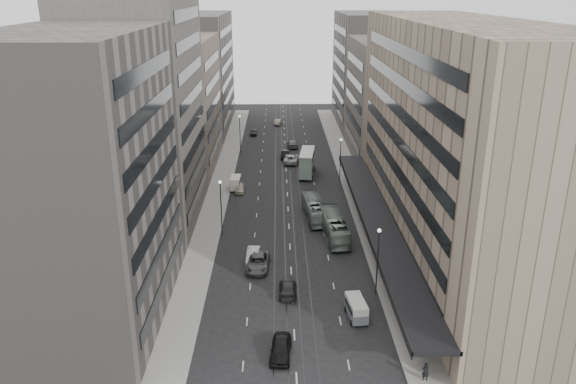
{
  "coord_description": "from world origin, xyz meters",
  "views": [
    {
      "loc": [
        -1.55,
        -62.17,
        33.49
      ],
      "look_at": [
        -0.13,
        15.85,
        5.18
      ],
      "focal_mm": 35.0,
      "sensor_mm": 36.0,
      "label": 1
    }
  ],
  "objects": [
    {
      "name": "bus_far",
      "position": [
        3.94,
        18.25,
        1.52
      ],
      "size": [
        3.55,
        11.09,
        3.04
      ],
      "primitive_type": "imported",
      "rotation": [
        0.0,
        0.0,
        3.23
      ],
      "color": "gray",
      "rests_on": "ground"
    },
    {
      "name": "sidewalk_left",
      "position": [
        -12.0,
        37.5,
        0.07
      ],
      "size": [
        4.0,
        125.0,
        0.15
      ],
      "primitive_type": "cube",
      "color": "gray",
      "rests_on": "ground"
    },
    {
      "name": "sedan_0",
      "position": [
        -1.42,
        -16.48,
        0.83
      ],
      "size": [
        2.36,
        5.02,
        1.66
      ],
      "primitive_type": "imported",
      "rotation": [
        0.0,
        0.0,
        -0.08
      ],
      "color": "black",
      "rests_on": "ground"
    },
    {
      "name": "lamp_right_far",
      "position": [
        9.7,
        35.0,
        5.2
      ],
      "size": [
        0.44,
        0.44,
        8.32
      ],
      "color": "#262628",
      "rests_on": "ground"
    },
    {
      "name": "double_decker",
      "position": [
        3.88,
        39.43,
        2.55
      ],
      "size": [
        3.52,
        8.88,
        4.73
      ],
      "rotation": [
        0.0,
        0.0,
        -0.12
      ],
      "color": "gray",
      "rests_on": "ground"
    },
    {
      "name": "sedan_8",
      "position": [
        -7.44,
        71.04,
        0.68
      ],
      "size": [
        1.72,
        4.05,
        1.36
      ],
      "primitive_type": "imported",
      "rotation": [
        0.0,
        0.0,
        -0.03
      ],
      "color": "black",
      "rests_on": "ground"
    },
    {
      "name": "ground",
      "position": [
        0.0,
        0.0,
        0.0
      ],
      "size": [
        220.0,
        220.0,
        0.0
      ],
      "primitive_type": "plane",
      "color": "black",
      "rests_on": "ground"
    },
    {
      "name": "sedan_2",
      "position": [
        -4.19,
        1.7,
        0.82
      ],
      "size": [
        3.11,
        6.09,
        1.64
      ],
      "primitive_type": "imported",
      "rotation": [
        0.0,
        0.0,
        -0.07
      ],
      "color": "#4F4F51",
      "rests_on": "ground"
    },
    {
      "name": "pedestrian",
      "position": [
        11.58,
        -20.49,
        1.07
      ],
      "size": [
        0.69,
        0.47,
        1.83
      ],
      "primitive_type": "imported",
      "rotation": [
        0.0,
        0.0,
        3.2
      ],
      "color": "black",
      "rests_on": "sidewalk_right"
    },
    {
      "name": "sedan_7",
      "position": [
        1.67,
        59.64,
        0.8
      ],
      "size": [
        2.31,
        5.56,
        1.61
      ],
      "primitive_type": "imported",
      "rotation": [
        0.0,
        0.0,
        3.15
      ],
      "color": "#5A5A5D",
      "rests_on": "ground"
    },
    {
      "name": "panel_van",
      "position": [
        -9.12,
        31.57,
        1.31
      ],
      "size": [
        1.95,
        3.81,
        2.37
      ],
      "rotation": [
        0.0,
        0.0,
        -0.03
      ],
      "color": "beige",
      "rests_on": "ground"
    },
    {
      "name": "vw_microbus",
      "position": [
        6.75,
        -9.94,
        1.22
      ],
      "size": [
        2.25,
        4.25,
        2.2
      ],
      "rotation": [
        0.0,
        0.0,
        0.12
      ],
      "color": "#5C6064",
      "rests_on": "ground"
    },
    {
      "name": "sedan_9",
      "position": [
        -1.51,
        82.12,
        0.75
      ],
      "size": [
        2.17,
        4.72,
        1.5
      ],
      "primitive_type": "imported",
      "rotation": [
        0.0,
        0.0,
        3.01
      ],
      "color": "#9B9781",
      "rests_on": "ground"
    },
    {
      "name": "sedan_6",
      "position": [
        1.12,
        47.74,
        0.86
      ],
      "size": [
        3.52,
        6.44,
        1.71
      ],
      "primitive_type": "imported",
      "rotation": [
        0.0,
        0.0,
        3.03
      ],
      "color": "#B4B5B0",
      "rests_on": "ground"
    },
    {
      "name": "building_left_b",
      "position": [
        -21.5,
        19.0,
        17.0
      ],
      "size": [
        15.0,
        26.0,
        34.0
      ],
      "primitive_type": "cube",
      "color": "#45403C",
      "rests_on": "ground"
    },
    {
      "name": "building_left_a",
      "position": [
        -21.5,
        -8.0,
        15.0
      ],
      "size": [
        15.0,
        28.0,
        30.0
      ],
      "primitive_type": "cube",
      "color": "#655F5B",
      "rests_on": "ground"
    },
    {
      "name": "sedan_4",
      "position": [
        -8.31,
        30.18,
        0.69
      ],
      "size": [
        1.66,
        4.07,
        1.38
      ],
      "primitive_type": "imported",
      "rotation": [
        0.0,
        0.0,
        0.01
      ],
      "color": "beige",
      "rests_on": "ground"
    },
    {
      "name": "building_right_mid",
      "position": [
        21.5,
        52.0,
        12.0
      ],
      "size": [
        15.0,
        28.0,
        24.0
      ],
      "primitive_type": "cube",
      "color": "#45403C",
      "rests_on": "ground"
    },
    {
      "name": "lamp_left_near",
      "position": [
        -9.7,
        12.0,
        5.2
      ],
      "size": [
        0.44,
        0.44,
        8.32
      ],
      "color": "#262628",
      "rests_on": "ground"
    },
    {
      "name": "sedan_3",
      "position": [
        -0.52,
        -4.67,
        0.73
      ],
      "size": [
        2.12,
        5.04,
        1.45
      ],
      "primitive_type": "imported",
      "rotation": [
        0.0,
        0.0,
        3.12
      ],
      "color": "black",
      "rests_on": "ground"
    },
    {
      "name": "department_store",
      "position": [
        21.45,
        8.0,
        14.95
      ],
      "size": [
        19.2,
        60.0,
        30.0
      ],
      "color": "gray",
      "rests_on": "ground"
    },
    {
      "name": "lamp_right_near",
      "position": [
        9.7,
        -5.0,
        5.2
      ],
      "size": [
        0.44,
        0.44,
        8.32
      ],
      "color": "#262628",
      "rests_on": "ground"
    },
    {
      "name": "sedan_1",
      "position": [
        -4.91,
        3.95,
        0.75
      ],
      "size": [
        1.75,
        4.6,
        1.5
      ],
      "primitive_type": "imported",
      "rotation": [
        0.0,
        0.0,
        -0.04
      ],
      "color": "silver",
      "rests_on": "ground"
    },
    {
      "name": "building_right_far",
      "position": [
        21.5,
        82.0,
        14.0
      ],
      "size": [
        15.0,
        32.0,
        28.0
      ],
      "primitive_type": "cube",
      "color": "#655F5B",
      "rests_on": "ground"
    },
    {
      "name": "sedan_5",
      "position": [
        -0.07,
        51.06,
        0.74
      ],
      "size": [
        1.95,
        4.63,
        1.49
      ],
      "primitive_type": "imported",
      "rotation": [
        0.0,
        0.0,
        -0.08
      ],
      "color": "black",
      "rests_on": "ground"
    },
    {
      "name": "lamp_left_far",
      "position": [
        -9.7,
        55.0,
        5.2
      ],
      "size": [
        0.44,
        0.44,
        8.32
      ],
      "color": "#262628",
      "rests_on": "ground"
    },
    {
      "name": "building_left_d",
      "position": [
        -21.5,
        79.0,
        14.0
      ],
      "size": [
        15.0,
        38.0,
        28.0
      ],
      "primitive_type": "cube",
      "color": "#655F5B",
      "rests_on": "ground"
    },
    {
      "name": "building_left_c",
      "position": [
        -21.5,
        46.0,
        12.5
      ],
      "size": [
        15.0,
        28.0,
        25.0
      ],
      "primitive_type": "cube",
      "color": "#78685D",
      "rests_on": "ground"
    },
    {
      "name": "sidewalk_right",
      "position": [
        12.0,
        37.5,
        0.07
      ],
      "size": [
        4.0,
        125.0,
        0.15
      ],
      "primitive_type": "cube",
      "color": "gray",
      "rests_on": "ground"
    },
    {
      "name": "bus_near",
      "position": [
        6.37,
        11.11,
        1.62
      ],
      "size": [
        3.57,
        11.82,
        3.25
      ],
      "primitive_type": "imported",
      "rotation": [
        0.0,
        0.0,
        3.21
      ],
      "color": "gray",
      "rests_on": "ground"
    }
  ]
}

